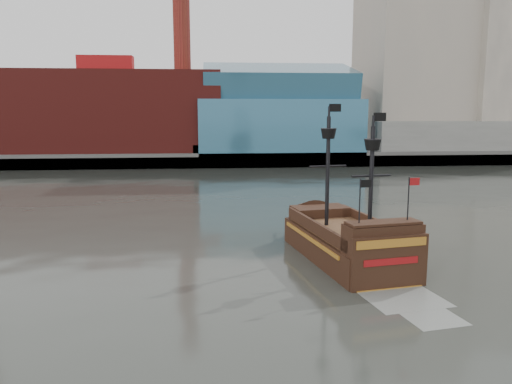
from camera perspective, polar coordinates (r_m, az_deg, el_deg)
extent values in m
plane|color=#2D2F2A|center=(27.15, 1.73, -12.33)|extent=(400.00, 400.00, 0.00)
cube|color=slate|center=(117.43, -3.83, 4.88)|extent=(220.00, 60.00, 2.00)
cube|color=#4C4C49|center=(88.03, -3.30, 3.61)|extent=(220.00, 1.00, 2.60)
cube|color=maroon|center=(98.85, -16.55, 8.62)|extent=(42.00, 18.00, 15.00)
cube|color=#306480|center=(95.99, 2.53, 7.49)|extent=(30.00, 16.00, 10.00)
cube|color=#9D9282|center=(114.55, 17.55, 16.40)|extent=(20.00, 22.00, 46.00)
cube|color=#AEA392|center=(118.62, 26.50, 13.67)|extent=(18.00, 18.00, 38.00)
cube|color=#9D9282|center=(134.32, 18.80, 16.52)|extent=(24.00, 20.00, 52.00)
cube|color=slate|center=(104.55, 24.06, 5.75)|extent=(40.00, 6.00, 6.00)
cylinder|color=maroon|center=(100.78, -8.53, 19.48)|extent=(3.20, 3.20, 22.00)
cube|color=#306480|center=(96.08, 2.56, 12.27)|extent=(28.00, 14.94, 8.78)
cube|color=black|center=(34.61, 10.11, -6.65)|extent=(6.65, 12.17, 2.50)
cube|color=#482D1A|center=(34.26, 10.17, -4.41)|extent=(5.98, 10.95, 0.29)
cube|color=black|center=(38.31, 7.27, -2.37)|extent=(4.41, 2.95, 0.96)
cube|color=black|center=(29.78, 14.28, -5.21)|extent=(4.76, 2.27, 1.73)
cube|color=black|center=(29.46, 15.01, -8.51)|extent=(4.68, 1.02, 3.84)
cube|color=#A76B20|center=(28.93, 15.27, -5.68)|extent=(4.28, 0.79, 0.48)
cube|color=maroon|center=(29.21, 15.18, -7.68)|extent=(3.33, 0.63, 0.38)
cylinder|color=black|center=(34.55, 8.19, 2.32)|extent=(0.31, 0.31, 7.49)
cylinder|color=black|center=(32.45, 13.03, 1.21)|extent=(0.31, 0.31, 6.92)
cone|color=black|center=(34.34, 8.29, 6.62)|extent=(1.22, 1.22, 0.67)
cone|color=black|center=(32.22, 13.18, 5.28)|extent=(1.22, 1.22, 0.67)
cube|color=black|center=(34.48, 9.03, 9.49)|extent=(0.86, 0.17, 0.53)
cube|color=black|center=(32.36, 13.97, 8.33)|extent=(0.86, 0.17, 0.53)
cube|color=#969B96|center=(28.53, 16.55, -11.61)|extent=(4.60, 4.09, 0.02)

